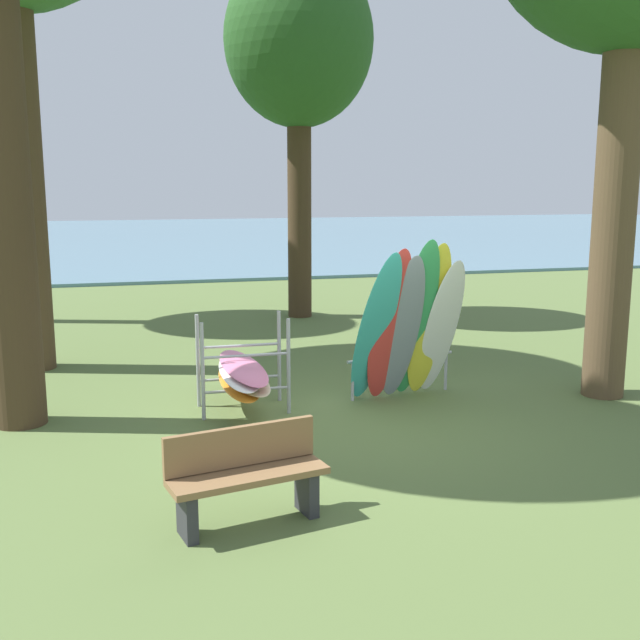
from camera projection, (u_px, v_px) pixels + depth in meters
ground_plane at (364, 419)px, 9.62m from camera, size 80.00×80.00×0.00m
lake_water at (178, 237)px, 39.68m from camera, size 80.00×36.00×0.10m
tree_far_left_back at (299, 46)px, 15.88m from camera, size 3.14×3.14×7.69m
leaning_board_pile at (409, 326)px, 10.22m from camera, size 1.72×1.16×2.25m
board_storage_rack at (241, 373)px, 9.92m from camera, size 1.15×2.13×1.25m
park_bench at (246, 474)px, 6.64m from camera, size 1.45×0.70×0.85m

